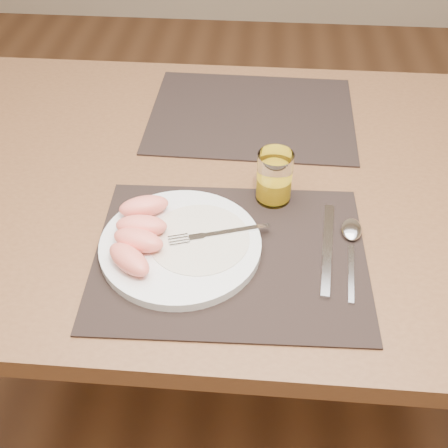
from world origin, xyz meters
TOP-DOWN VIEW (x-y plane):
  - ground at (0.00, 0.00)m, footprint 5.00×5.00m
  - table at (0.00, 0.00)m, footprint 1.40×0.90m
  - placemat_near at (-0.01, -0.22)m, footprint 0.46×0.36m
  - placemat_far at (0.01, 0.22)m, footprint 0.45×0.36m
  - plate at (-0.09, -0.21)m, footprint 0.27×0.27m
  - plate_dressing at (-0.06, -0.20)m, footprint 0.17×0.17m
  - fork at (-0.04, -0.19)m, footprint 0.17×0.07m
  - knife at (0.15, -0.21)m, footprint 0.03×0.22m
  - spoon at (0.19, -0.16)m, footprint 0.04×0.19m
  - juice_glass at (0.06, -0.07)m, footprint 0.06×0.06m
  - grapefruit_wedges at (-0.16, -0.21)m, footprint 0.10×0.20m

SIDE VIEW (x-z plane):
  - ground at x=0.00m, z-range 0.00..0.00m
  - table at x=0.00m, z-range 0.29..1.04m
  - placemat_near at x=-0.01m, z-range 0.75..0.75m
  - placemat_far at x=0.01m, z-range 0.75..0.75m
  - knife at x=0.15m, z-range 0.75..0.76m
  - spoon at x=0.19m, z-range 0.75..0.77m
  - plate at x=-0.09m, z-range 0.75..0.77m
  - plate_dressing at x=-0.06m, z-range 0.77..0.77m
  - fork at x=-0.04m, z-range 0.77..0.77m
  - grapefruit_wedges at x=-0.16m, z-range 0.77..0.80m
  - juice_glass at x=0.06m, z-range 0.75..0.85m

